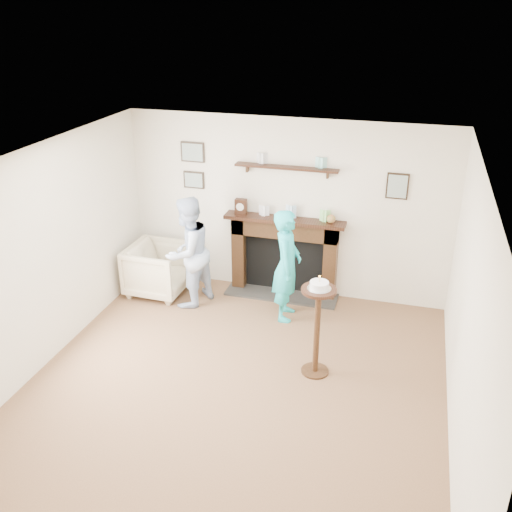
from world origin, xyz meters
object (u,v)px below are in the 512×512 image
(man, at_px, (191,303))
(pedestal_table, at_px, (318,314))
(armchair, at_px, (160,292))
(woman, at_px, (286,316))

(man, height_order, pedestal_table, pedestal_table)
(armchair, xyz_separation_m, man, (0.55, -0.17, 0.00))
(armchair, bearing_deg, man, -105.44)
(armchair, xyz_separation_m, pedestal_table, (2.52, -1.29, 0.76))
(pedestal_table, bearing_deg, woman, 118.34)
(woman, bearing_deg, armchair, 79.22)
(woman, bearing_deg, man, 84.41)
(armchair, bearing_deg, woman, -93.04)
(woman, xyz_separation_m, pedestal_table, (0.61, -1.13, 0.76))
(woman, bearing_deg, pedestal_table, -157.59)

